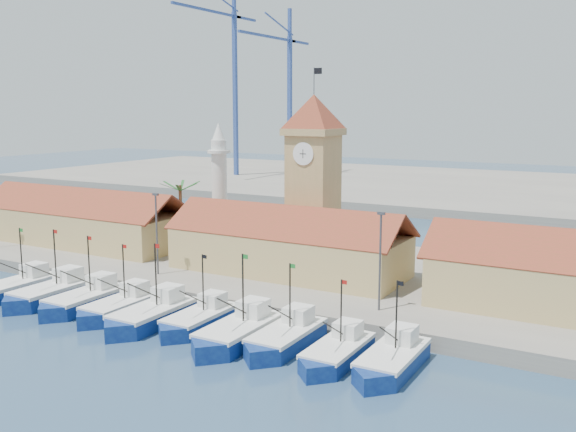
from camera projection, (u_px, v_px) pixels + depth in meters
The scene contains 21 objects.
ground at pixel (173, 340), 54.92m from camera, with size 400.00×400.00×0.00m, color navy.
quay at pixel (305, 271), 75.39m from camera, with size 140.00×32.00×1.50m, color gray.
terminal at pixel (479, 189), 149.11m from camera, with size 240.00×80.00×2.00m, color gray.
boat_0 at pixel (16, 288), 67.91m from camera, with size 3.63×9.94×7.52m.
boat_1 at pixel (50, 294), 65.54m from camera, with size 3.78×10.36×7.84m.
boat_2 at pixel (84, 301), 63.27m from camera, with size 3.67×10.07×7.62m.
boat_3 at pixel (119, 308), 61.14m from camera, with size 3.49×9.55×7.22m.
boat_4 at pixel (150, 317), 58.45m from camera, with size 3.81×10.43×7.89m.
boat_5 at pixel (198, 321), 57.57m from camera, with size 3.41×9.33×7.06m.
boat_6 at pixel (237, 334), 53.91m from camera, with size 3.85×10.55×7.98m.
boat_7 at pixel (285, 339), 52.90m from camera, with size 3.57×9.78×7.40m.
boat_8 at pixel (336, 354), 49.83m from camera, with size 3.31×9.06×6.86m.
boat_9 at pixel (391, 362), 48.18m from camera, with size 3.50×9.58×7.25m.
hall_left at pixel (83, 225), 87.00m from camera, with size 31.20×10.13×7.61m.
hall_center at pixel (288, 250), 71.42m from camera, with size 27.04×10.13×7.61m.
clock_tower at pixel (313, 174), 75.25m from camera, with size 5.80×5.80×22.70m.
minaret at pixel (219, 184), 84.64m from camera, with size 3.00×3.00×16.30m.
palm_tree at pixel (181, 209), 85.93m from camera, with size 5.60×5.03×8.39m.
lamp_posts at pixel (253, 241), 63.90m from camera, with size 80.70×0.25×9.03m.
crane_blue_far at pixel (232, 70), 166.70m from camera, with size 1.00×34.95×49.22m.
crane_blue_near at pixel (287, 84), 166.07m from camera, with size 1.00×33.57×42.97m.
Camera 1 is at (34.44, -40.73, 19.53)m, focal length 40.00 mm.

